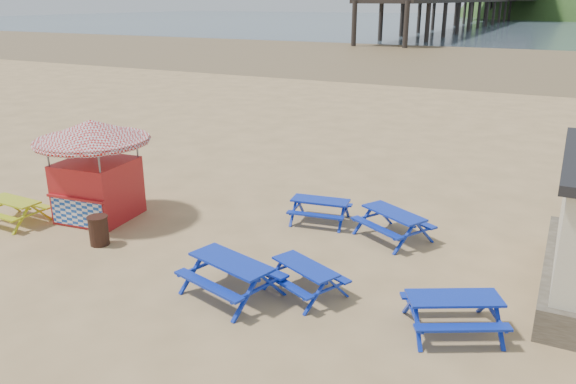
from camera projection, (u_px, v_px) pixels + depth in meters
The scene contains 12 objects.
ground at pixel (264, 243), 15.10m from camera, with size 400.00×400.00×0.00m, color tan.
wet_sand at pixel (507, 59), 61.55m from camera, with size 400.00×400.00×0.00m, color brown.
sea at pixel (556, 23), 158.66m from camera, with size 400.00×400.00×0.00m, color #445561.
picnic_table_blue_a at pixel (320, 211), 16.46m from camera, with size 1.85×1.57×0.70m.
picnic_table_blue_b at pixel (393, 225), 15.31m from camera, with size 2.34×2.20×0.77m.
picnic_table_blue_d at pixel (305, 279), 12.44m from camera, with size 2.02×1.87×0.68m.
picnic_table_blue_e at pixel (232, 278), 12.35m from camera, with size 2.35×2.08×0.84m.
picnic_table_blue_f at pixel (453, 314), 11.00m from camera, with size 2.28×2.13×0.76m.
picnic_table_yellow at pixel (15, 211), 16.41m from camera, with size 1.73×1.42×0.70m.
ice_cream_kiosk at pixel (94, 157), 16.32m from camera, with size 3.67×3.67×2.98m.
litter_bin at pixel (99, 230), 14.92m from camera, with size 0.55×0.55×0.80m.
pier at pixel (495, 2), 171.50m from camera, with size 24.00×220.00×39.29m.
Camera 1 is at (6.80, -12.06, 6.22)m, focal length 35.00 mm.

